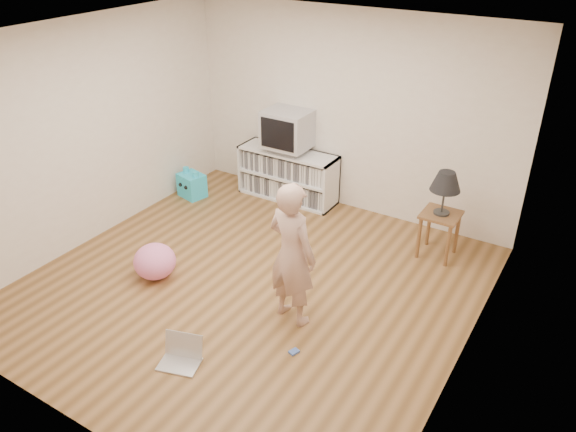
% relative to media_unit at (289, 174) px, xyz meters
% --- Properties ---
extents(ground, '(4.50, 4.50, 0.00)m').
position_rel_media_unit_xyz_m(ground, '(0.78, -2.04, -0.35)').
color(ground, brown).
rests_on(ground, ground).
extents(walls, '(4.52, 4.52, 2.60)m').
position_rel_media_unit_xyz_m(walls, '(0.78, -2.04, 0.95)').
color(walls, silver).
rests_on(walls, ground).
extents(ceiling, '(4.50, 4.50, 0.01)m').
position_rel_media_unit_xyz_m(ceiling, '(0.78, -2.04, 2.25)').
color(ceiling, white).
rests_on(ceiling, walls).
extents(media_unit, '(1.40, 0.45, 0.70)m').
position_rel_media_unit_xyz_m(media_unit, '(0.00, 0.00, 0.00)').
color(media_unit, white).
rests_on(media_unit, ground).
extents(dvd_deck, '(0.45, 0.35, 0.07)m').
position_rel_media_unit_xyz_m(dvd_deck, '(0.00, -0.02, 0.39)').
color(dvd_deck, gray).
rests_on(dvd_deck, media_unit).
extents(crt_tv, '(0.60, 0.53, 0.50)m').
position_rel_media_unit_xyz_m(crt_tv, '(0.00, -0.02, 0.67)').
color(crt_tv, '#AFAFB5').
rests_on(crt_tv, dvd_deck).
extents(side_table, '(0.42, 0.42, 0.55)m').
position_rel_media_unit_xyz_m(side_table, '(2.27, -0.39, 0.07)').
color(side_table, brown).
rests_on(side_table, ground).
extents(table_lamp, '(0.34, 0.34, 0.52)m').
position_rel_media_unit_xyz_m(table_lamp, '(2.27, -0.39, 0.59)').
color(table_lamp, '#333333').
rests_on(table_lamp, side_table).
extents(person, '(0.60, 0.45, 1.48)m').
position_rel_media_unit_xyz_m(person, '(1.43, -2.26, 0.39)').
color(person, tan).
rests_on(person, ground).
extents(laptop, '(0.43, 0.38, 0.25)m').
position_rel_media_unit_xyz_m(laptop, '(0.91, -3.31, -0.28)').
color(laptop, silver).
rests_on(laptop, ground).
extents(playing_cards, '(0.09, 0.11, 0.02)m').
position_rel_media_unit_xyz_m(playing_cards, '(1.72, -2.70, -0.34)').
color(playing_cards, '#4A6CC7').
rests_on(playing_cards, ground).
extents(plush_blue, '(0.41, 0.36, 0.41)m').
position_rel_media_unit_xyz_m(plush_blue, '(-1.17, -0.70, -0.18)').
color(plush_blue, '#25C7FF').
rests_on(plush_blue, ground).
extents(plush_pink, '(0.57, 0.57, 0.39)m').
position_rel_media_unit_xyz_m(plush_pink, '(-0.22, -2.45, -0.15)').
color(plush_pink, pink).
rests_on(plush_pink, ground).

